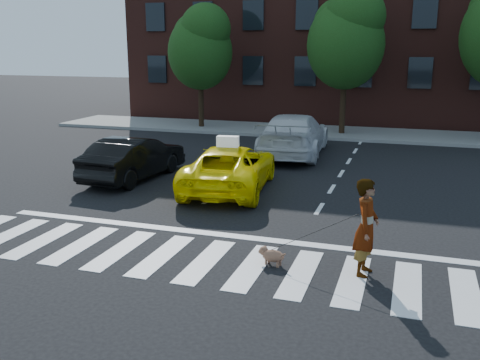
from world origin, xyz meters
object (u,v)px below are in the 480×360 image
Objects in this scene: tree_mid at (347,35)px; taxi at (230,168)px; white_suv at (294,135)px; tree_left at (201,44)px; woman at (366,227)px; dog at (271,255)px; black_sedan at (134,158)px.

taxi is at bearing -99.62° from tree_mid.
taxi is 5.95m from white_suv.
taxi is at bearing 79.67° from white_suv.
taxi is (-1.93, -11.41, -4.16)m from tree_mid.
taxi is at bearing -63.99° from tree_left.
white_suv is 11.78m from woman.
tree_left is at bearing -70.95° from taxi.
dog is at bearing -63.64° from tree_left.
tree_left is 9.07m from white_suv.
dog is at bearing 99.66° from woman.
taxi is 3.51m from black_sedan.
black_sedan is 9.77m from woman.
taxi reaches higher than dog.
tree_mid is 3.71× the size of woman.
black_sedan reaches higher than dog.
white_suv is (0.69, 5.91, 0.15)m from taxi.
black_sedan is 6.94× the size of dog.
white_suv is (-1.24, -5.50, -4.01)m from tree_mid.
dog is at bearing 96.61° from white_suv.
tree_left is 19.16m from dog.
tree_left is at bearing 180.00° from tree_mid.
white_suv is 3.05× the size of woman.
tree_mid is 17.39m from dog.
white_suv is (6.26, -5.50, -3.59)m from tree_left.
woman is at bearing 17.65° from dog.
tree_left is 0.92× the size of tree_mid.
woman reaches higher than white_suv.
white_suv reaches higher than dog.
tree_left is at bearing -45.00° from white_suv.
white_suv is at bearing -122.31° from black_sedan.
tree_mid is 6.92m from white_suv.
woman reaches higher than taxi.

